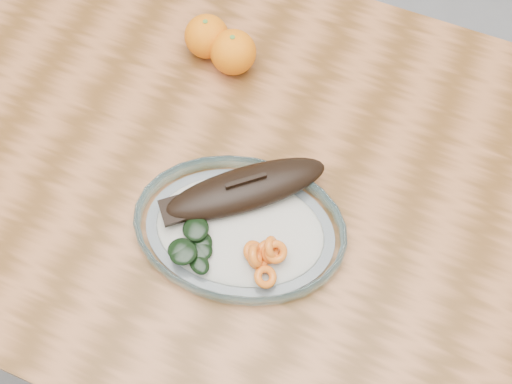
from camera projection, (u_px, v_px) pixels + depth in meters
ground at (228, 300)px, 1.66m from camera, size 3.00×3.00×0.00m
dining_table at (213, 185)px, 1.08m from camera, size 1.20×0.80×0.75m
plated_meal at (240, 226)px, 0.91m from camera, size 0.64×0.64×0.08m
orange_left at (207, 36)px, 1.05m from camera, size 0.07×0.07×0.07m
orange_right at (233, 52)px, 1.03m from camera, size 0.07×0.07×0.07m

